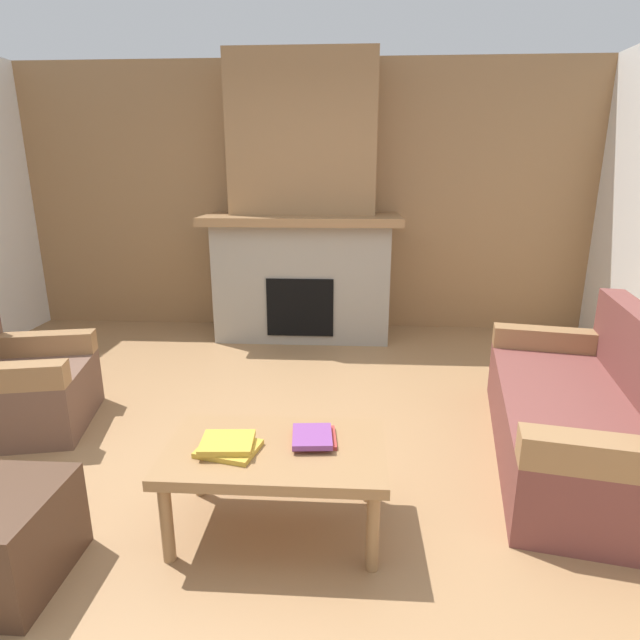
{
  "coord_description": "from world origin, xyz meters",
  "views": [
    {
      "loc": [
        0.48,
        -2.5,
        1.64
      ],
      "look_at": [
        0.27,
        0.89,
        0.65
      ],
      "focal_mm": 28.79,
      "sensor_mm": 36.0,
      "label": 1
    }
  ],
  "objects_px": {
    "couch": "(586,414)",
    "armchair": "(16,386)",
    "fireplace": "(303,221)",
    "coffee_table": "(276,457)"
  },
  "relations": [
    {
      "from": "couch",
      "to": "armchair",
      "type": "height_order",
      "value": "same"
    },
    {
      "from": "fireplace",
      "to": "armchair",
      "type": "relative_size",
      "value": 2.99
    },
    {
      "from": "couch",
      "to": "armchair",
      "type": "xyz_separation_m",
      "value": [
        -3.54,
        0.18,
        0.01
      ]
    },
    {
      "from": "fireplace",
      "to": "coffee_table",
      "type": "relative_size",
      "value": 2.7
    },
    {
      "from": "armchair",
      "to": "coffee_table",
      "type": "height_order",
      "value": "armchair"
    },
    {
      "from": "fireplace",
      "to": "couch",
      "type": "relative_size",
      "value": 1.4
    },
    {
      "from": "couch",
      "to": "armchair",
      "type": "relative_size",
      "value": 2.13
    },
    {
      "from": "armchair",
      "to": "coffee_table",
      "type": "relative_size",
      "value": 0.9
    },
    {
      "from": "couch",
      "to": "coffee_table",
      "type": "distance_m",
      "value": 1.85
    },
    {
      "from": "coffee_table",
      "to": "armchair",
      "type": "bearing_deg",
      "value": 153.89
    }
  ]
}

